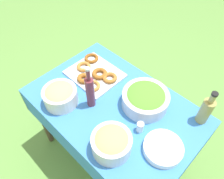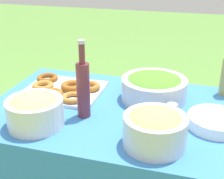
% 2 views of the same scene
% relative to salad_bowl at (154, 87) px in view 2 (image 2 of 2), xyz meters
% --- Properties ---
extents(picnic_table, '(1.19, 0.79, 0.76)m').
position_rel_salad_bowl_xyz_m(picnic_table, '(-0.15, -0.15, -0.18)').
color(picnic_table, '#387AC6').
rests_on(picnic_table, ground_plane).
extents(salad_bowl, '(0.32, 0.32, 0.13)m').
position_rel_salad_bowl_xyz_m(salad_bowl, '(0.00, 0.00, 0.00)').
color(salad_bowl, silver).
rests_on(salad_bowl, picnic_table).
extents(pasta_bowl, '(0.23, 0.23, 0.14)m').
position_rel_salad_bowl_xyz_m(pasta_bowl, '(-0.43, -0.39, 0.01)').
color(pasta_bowl, silver).
rests_on(pasta_bowl, picnic_table).
extents(donut_platter, '(0.40, 0.34, 0.05)m').
position_rel_salad_bowl_xyz_m(donut_platter, '(-0.46, -0.05, -0.05)').
color(donut_platter, silver).
rests_on(donut_platter, picnic_table).
extents(plate_stack, '(0.23, 0.23, 0.05)m').
position_rel_salad_bowl_xyz_m(plate_stack, '(0.29, -0.19, -0.04)').
color(plate_stack, white).
rests_on(plate_stack, picnic_table).
extents(wine_bottle, '(0.06, 0.06, 0.34)m').
position_rel_salad_bowl_xyz_m(wine_bottle, '(-0.27, -0.25, 0.07)').
color(wine_bottle, maroon).
rests_on(wine_bottle, picnic_table).
extents(bread_bowl, '(0.24, 0.24, 0.14)m').
position_rel_salad_bowl_xyz_m(bread_bowl, '(0.07, -0.39, 0.01)').
color(bread_bowl, silver).
rests_on(bread_bowl, picnic_table).
extents(salt_shaker, '(0.05, 0.05, 0.07)m').
position_rel_salad_bowl_xyz_m(salt_shaker, '(0.11, -0.18, -0.03)').
color(salt_shaker, white).
rests_on(salt_shaker, picnic_table).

